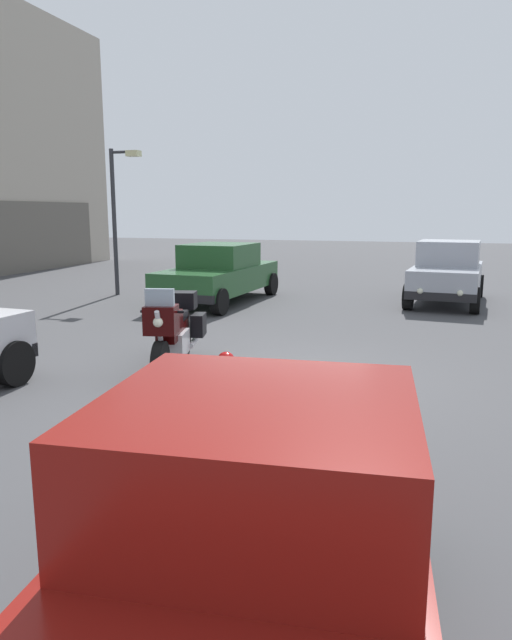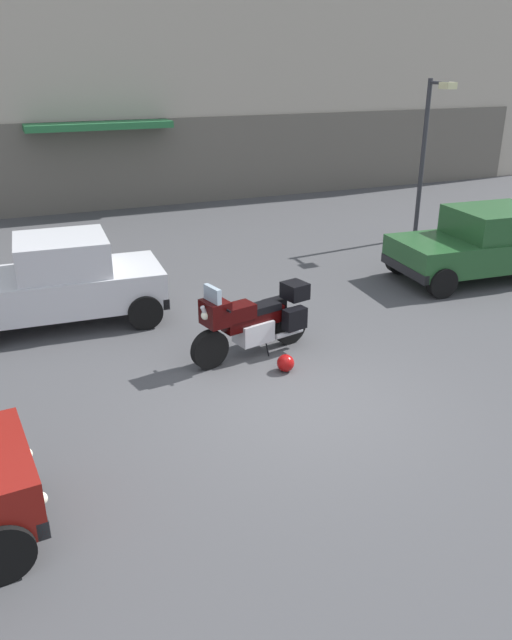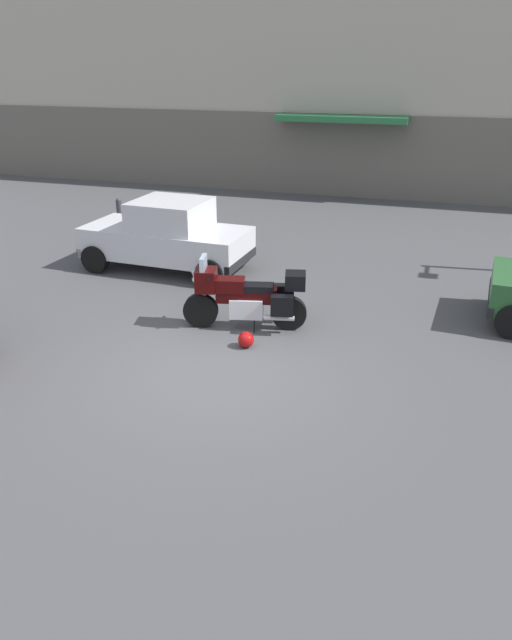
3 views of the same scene
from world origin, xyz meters
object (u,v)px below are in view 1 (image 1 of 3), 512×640
Objects in this scene: car_compact_side at (258,552)px; motorcycle at (173,330)px; car_sedan_far at (219,273)px; streetlamp_curbside at (119,206)px; car_wagon_end at (447,273)px; helmet at (226,361)px.

motorcycle is at bearing 23.86° from car_compact_side.
car_sedan_far reaches higher than motorcycle.
car_sedan_far is 3.69m from streetlamp_curbside.
car_wagon_end is (13.53, -1.07, 0.04)m from car_compact_side.
streetlamp_curbside is (0.43, 3.21, 1.78)m from car_sedan_far.
streetlamp_curbside reaches higher than motorcycle.
helmet is (0.23, -0.77, -0.48)m from motorcycle.
car_wagon_end is at bearing -70.16° from car_sedan_far.
car_sedan_far is 1.30× the size of car_compact_side.
car_compact_side is at bearing 16.13° from motorcycle.
car_sedan_far is at bearing 21.77° from helmet.
helmet is 8.62m from car_wagon_end.
car_compact_side is at bearing 0.73° from car_wagon_end.
car_compact_side is 13.58m from car_wagon_end.
car_sedan_far is (6.48, 1.73, 0.16)m from motorcycle.
helmet is at bearing -154.49° from car_sedan_far.
car_compact_side is (-5.61, -2.25, 0.63)m from helmet.
motorcycle is at bearing -21.34° from car_wagon_end.
car_wagon_end reaches higher than motorcycle.
streetlamp_curbside is (12.28, 7.95, 1.79)m from car_compact_side.
helmet is 0.07× the size of car_wagon_end.
car_wagon_end is at bearing -82.11° from streetlamp_curbside.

